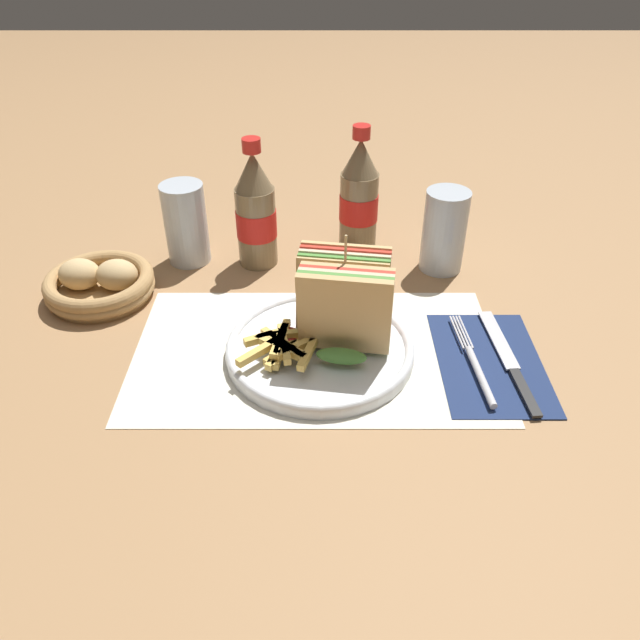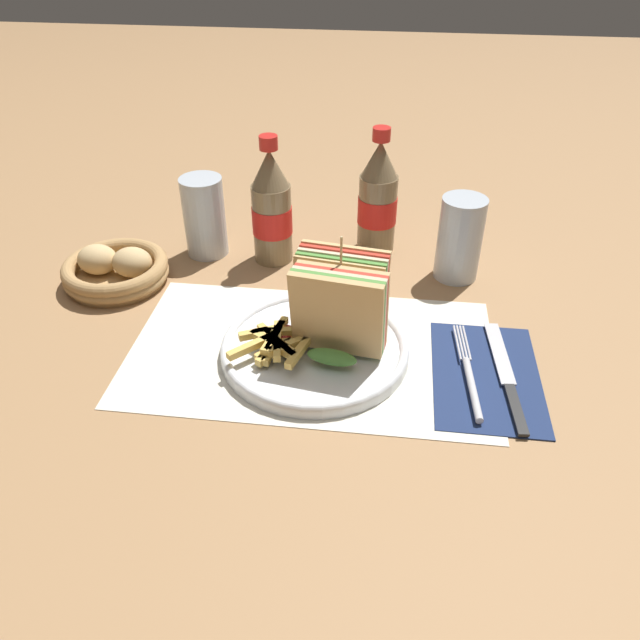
{
  "view_description": "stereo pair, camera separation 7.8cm",
  "coord_description": "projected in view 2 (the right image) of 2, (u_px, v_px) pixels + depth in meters",
  "views": [
    {
      "loc": [
        0.0,
        -0.63,
        0.5
      ],
      "look_at": [
        0.0,
        0.01,
        0.04
      ],
      "focal_mm": 35.0,
      "sensor_mm": 36.0,
      "label": 1
    },
    {
      "loc": [
        0.08,
        -0.62,
        0.5
      ],
      "look_at": [
        0.0,
        0.01,
        0.04
      ],
      "focal_mm": 35.0,
      "sensor_mm": 36.0,
      "label": 2
    }
  ],
  "objects": [
    {
      "name": "ground_plane",
      "position": [
        316.0,
        349.0,
        0.8
      ],
      "size": [
        4.0,
        4.0,
        0.0
      ],
      "primitive_type": "plane",
      "color": "#9E754C"
    },
    {
      "name": "placemat",
      "position": [
        312.0,
        351.0,
        0.79
      ],
      "size": [
        0.46,
        0.27,
        0.0
      ],
      "color": "silver",
      "rests_on": "ground_plane"
    },
    {
      "name": "plate_main",
      "position": [
        318.0,
        348.0,
        0.78
      ],
      "size": [
        0.24,
        0.24,
        0.02
      ],
      "color": "white",
      "rests_on": "ground_plane"
    },
    {
      "name": "club_sandwich",
      "position": [
        340.0,
        305.0,
        0.75
      ],
      "size": [
        0.12,
        0.11,
        0.15
      ],
      "color": "tan",
      "rests_on": "plate_main"
    },
    {
      "name": "fries_pile",
      "position": [
        277.0,
        342.0,
        0.76
      ],
      "size": [
        0.1,
        0.09,
        0.02
      ],
      "color": "#E0B756",
      "rests_on": "plate_main"
    },
    {
      "name": "ketchup_blob",
      "position": [
        283.0,
        333.0,
        0.78
      ],
      "size": [
        0.04,
        0.03,
        0.01
      ],
      "color": "maroon",
      "rests_on": "plate_main"
    },
    {
      "name": "napkin",
      "position": [
        486.0,
        375.0,
        0.75
      ],
      "size": [
        0.13,
        0.2,
        0.0
      ],
      "color": "navy",
      "rests_on": "ground_plane"
    },
    {
      "name": "fork",
      "position": [
        470.0,
        378.0,
        0.74
      ],
      "size": [
        0.03,
        0.18,
        0.01
      ],
      "rotation": [
        0.0,
        0.0,
        0.08
      ],
      "color": "silver",
      "rests_on": "napkin"
    },
    {
      "name": "knife",
      "position": [
        506.0,
        375.0,
        0.75
      ],
      "size": [
        0.03,
        0.2,
        0.0
      ],
      "rotation": [
        0.0,
        0.0,
        0.08
      ],
      "color": "black",
      "rests_on": "napkin"
    },
    {
      "name": "coke_bottle_near",
      "position": [
        272.0,
        209.0,
        0.94
      ],
      "size": [
        0.06,
        0.06,
        0.2
      ],
      "color": "#7A6647",
      "rests_on": "ground_plane"
    },
    {
      "name": "coke_bottle_far",
      "position": [
        378.0,
        199.0,
        0.97
      ],
      "size": [
        0.06,
        0.06,
        0.2
      ],
      "color": "#7A6647",
      "rests_on": "ground_plane"
    },
    {
      "name": "glass_near",
      "position": [
        460.0,
        239.0,
        0.91
      ],
      "size": [
        0.07,
        0.07,
        0.13
      ],
      "color": "silver",
      "rests_on": "ground_plane"
    },
    {
      "name": "glass_far",
      "position": [
        205.0,
        221.0,
        0.97
      ],
      "size": [
        0.07,
        0.07,
        0.13
      ],
      "color": "silver",
      "rests_on": "ground_plane"
    },
    {
      "name": "bread_basket",
      "position": [
        116.0,
        269.0,
        0.92
      ],
      "size": [
        0.15,
        0.15,
        0.06
      ],
      "color": "#AD8451",
      "rests_on": "ground_plane"
    }
  ]
}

